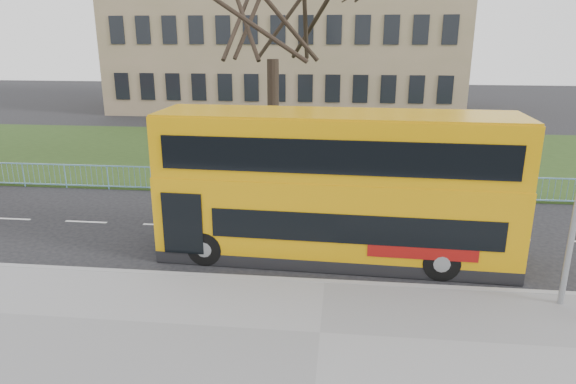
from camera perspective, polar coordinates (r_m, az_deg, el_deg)
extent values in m
plane|color=black|center=(15.87, 4.31, -7.70)|extent=(120.00, 120.00, 0.00)
cube|color=gray|center=(14.45, 4.08, -10.01)|extent=(80.00, 0.20, 0.14)
cube|color=#213613|center=(29.46, 5.35, 4.07)|extent=(80.00, 15.40, 0.08)
cube|color=#8A7A57|center=(49.71, 0.04, 17.51)|extent=(30.00, 15.00, 14.00)
cube|color=#D69609|center=(15.73, 5.21, -2.64)|extent=(10.68, 2.92, 1.97)
cube|color=#D69609|center=(15.38, 5.33, 1.41)|extent=(10.68, 2.92, 0.34)
cube|color=#D69609|center=(15.13, 5.44, 5.25)|extent=(10.63, 2.87, 1.77)
cube|color=black|center=(14.50, 7.31, -4.15)|extent=(8.17, 0.35, 0.86)
cube|color=black|center=(13.93, 5.13, 3.85)|extent=(9.74, 0.41, 0.96)
cylinder|color=black|center=(15.63, -9.19, -6.18)|extent=(1.06, 0.32, 1.05)
cylinder|color=black|center=(15.14, 16.66, -7.51)|extent=(1.06, 0.32, 1.05)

